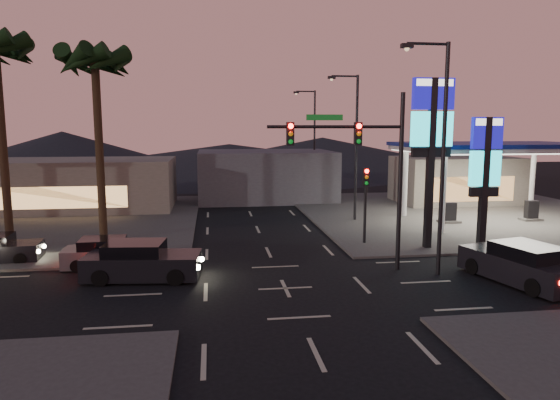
{
  "coord_description": "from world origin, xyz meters",
  "views": [
    {
      "loc": [
        -2.89,
        -19.28,
        6.43
      ],
      "look_at": [
        0.38,
        4.35,
        3.0
      ],
      "focal_mm": 32.0,
      "sensor_mm": 36.0,
      "label": 1
    }
  ],
  "objects": [
    {
      "name": "ground",
      "position": [
        0.0,
        0.0,
        0.0
      ],
      "size": [
        140.0,
        140.0,
        0.0
      ],
      "primitive_type": "plane",
      "color": "black",
      "rests_on": "ground"
    },
    {
      "name": "corner_lot_ne",
      "position": [
        16.0,
        16.0,
        0.06
      ],
      "size": [
        24.0,
        24.0,
        0.12
      ],
      "primitive_type": "cube",
      "color": "#47443F",
      "rests_on": "ground"
    },
    {
      "name": "corner_lot_nw",
      "position": [
        -16.0,
        16.0,
        0.06
      ],
      "size": [
        24.0,
        24.0,
        0.12
      ],
      "primitive_type": "cube",
      "color": "#47443F",
      "rests_on": "ground"
    },
    {
      "name": "gas_station",
      "position": [
        16.0,
        12.0,
        5.08
      ],
      "size": [
        12.2,
        8.2,
        5.47
      ],
      "color": "silver",
      "rests_on": "ground"
    },
    {
      "name": "convenience_store",
      "position": [
        18.0,
        21.0,
        2.0
      ],
      "size": [
        10.0,
        6.0,
        4.0
      ],
      "primitive_type": "cube",
      "color": "#726B5B",
      "rests_on": "ground"
    },
    {
      "name": "pylon_sign_tall",
      "position": [
        8.5,
        5.5,
        6.39
      ],
      "size": [
        2.2,
        0.35,
        9.0
      ],
      "color": "black",
      "rests_on": "ground"
    },
    {
      "name": "pylon_sign_short",
      "position": [
        11.0,
        4.5,
        4.66
      ],
      "size": [
        1.6,
        0.35,
        7.0
      ],
      "color": "black",
      "rests_on": "ground"
    },
    {
      "name": "traffic_signal_mast",
      "position": [
        3.76,
        1.99,
        5.23
      ],
      "size": [
        6.1,
        0.39,
        8.0
      ],
      "color": "black",
      "rests_on": "ground"
    },
    {
      "name": "pedestal_signal",
      "position": [
        5.5,
        6.98,
        2.92
      ],
      "size": [
        0.32,
        0.39,
        4.3
      ],
      "color": "black",
      "rests_on": "ground"
    },
    {
      "name": "streetlight_near",
      "position": [
        6.79,
        1.0,
        5.72
      ],
      "size": [
        2.14,
        0.25,
        10.0
      ],
      "color": "black",
      "rests_on": "ground"
    },
    {
      "name": "streetlight_mid",
      "position": [
        6.79,
        14.0,
        5.72
      ],
      "size": [
        2.14,
        0.25,
        10.0
      ],
      "color": "black",
      "rests_on": "ground"
    },
    {
      "name": "streetlight_far",
      "position": [
        6.79,
        28.0,
        5.72
      ],
      "size": [
        2.14,
        0.25,
        10.0
      ],
      "color": "black",
      "rests_on": "ground"
    },
    {
      "name": "palm_a",
      "position": [
        -9.0,
        9.5,
        9.43
      ],
      "size": [
        4.41,
        4.41,
        10.86
      ],
      "color": "black",
      "rests_on": "ground"
    },
    {
      "name": "building_far_west",
      "position": [
        -14.0,
        22.0,
        2.0
      ],
      "size": [
        16.0,
        8.0,
        4.0
      ],
      "primitive_type": "cube",
      "color": "#726B5B",
      "rests_on": "ground"
    },
    {
      "name": "building_far_mid",
      "position": [
        2.0,
        26.0,
        2.2
      ],
      "size": [
        12.0,
        9.0,
        4.4
      ],
      "primitive_type": "cube",
      "color": "#4C4C51",
      "rests_on": "ground"
    },
    {
      "name": "hill_left",
      "position": [
        -25.0,
        60.0,
        3.0
      ],
      "size": [
        40.0,
        40.0,
        6.0
      ],
      "primitive_type": "cone",
      "color": "black",
      "rests_on": "ground"
    },
    {
      "name": "hill_right",
      "position": [
        15.0,
        60.0,
        2.5
      ],
      "size": [
        50.0,
        50.0,
        5.0
      ],
      "primitive_type": "cone",
      "color": "black",
      "rests_on": "ground"
    },
    {
      "name": "hill_center",
      "position": [
        0.0,
        60.0,
        2.0
      ],
      "size": [
        60.0,
        60.0,
        4.0
      ],
      "primitive_type": "cone",
      "color": "black",
      "rests_on": "ground"
    },
    {
      "name": "car_lane_a_front",
      "position": [
        -5.94,
        2.12,
        0.75
      ],
      "size": [
        5.12,
        2.52,
        1.62
      ],
      "color": "black",
      "rests_on": "ground"
    },
    {
      "name": "car_lane_b_front",
      "position": [
        -7.76,
        4.37,
        0.63
      ],
      "size": [
        4.26,
        1.93,
        1.36
      ],
      "color": "slate",
      "rests_on": "ground"
    },
    {
      "name": "suv_station",
      "position": [
        9.92,
        -0.61,
        0.79
      ],
      "size": [
        3.27,
        5.42,
        1.7
      ],
      "color": "black",
      "rests_on": "ground"
    }
  ]
}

